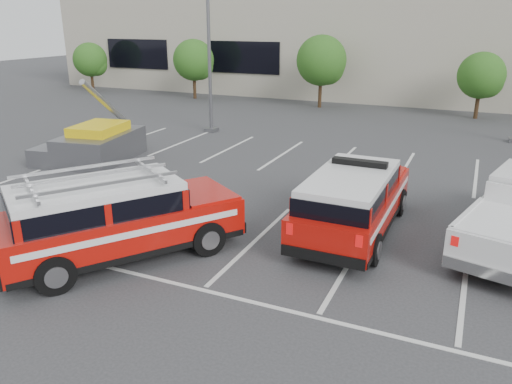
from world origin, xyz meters
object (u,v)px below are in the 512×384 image
Objects in this scene: tree_mid_right at (483,77)px; tree_left at (195,61)px; convention_building at (422,33)px; fire_chief_suv at (353,205)px; tree_far_left at (91,61)px; ladder_suv at (117,223)px; tree_mid_left at (323,62)px; light_pole_left at (209,32)px; utility_rig at (97,144)px.

tree_left is at bearing 180.00° from tree_mid_right.
convention_building reaches higher than tree_left.
convention_building is 10.31× the size of fire_chief_suv.
tree_far_left is 0.65× the size of ladder_suv.
tree_mid_left is 21.67m from fire_chief_suv.
tree_far_left is 19.85m from light_pole_left.
light_pole_left is at bearing -30.71° from tree_far_left.
utility_rig is at bearing -110.04° from convention_building.
convention_building is at bearing 21.37° from tree_far_left.
convention_building is at bearing 94.58° from fire_chief_suv.
tree_left is 0.76× the size of fire_chief_suv.
tree_far_left reaches higher than ladder_suv.
fire_chief_suv is at bearing -45.02° from light_pole_left.
ladder_suv is at bearing -107.99° from tree_mid_right.
ladder_suv is at bearing -47.67° from tree_far_left.
fire_chief_suv is 1.28× the size of utility_rig.
fire_chief_suv is at bearing -36.79° from tree_far_left.
convention_building is 13.24× the size of utility_rig.
tree_left is at bearing 130.82° from fire_chief_suv.
tree_mid_right is at bearing -0.00° from tree_mid_left.
fire_chief_suv is (2.09, -30.14, -3.89)m from convention_building.
tree_mid_right is 16.72m from light_pole_left.
convention_building is at bearing 33.05° from tree_left.
light_pole_left is at bearing -112.39° from convention_building.
tree_mid_left is 17.97m from utility_rig.
tree_mid_left reaches higher than tree_mid_right.
tree_far_left reaches higher than fire_chief_suv.
tree_far_left is at bearing -158.63° from convention_building.
tree_left is 0.97× the size of utility_rig.
tree_far_left is 1.00× the size of tree_mid_right.
tree_mid_right is 20.59m from fire_chief_suv.
convention_building is 15.04× the size of tree_mid_right.
tree_mid_right is at bearing 82.72° from fire_chief_suv.
tree_left reaches higher than ladder_suv.
light_pole_left is 15.74m from ladder_suv.
tree_left is at bearing -180.00° from tree_mid_left.
tree_mid_right is at bearing 37.50° from light_pole_left.
tree_left reaches higher than tree_mid_right.
tree_far_left is 33.98m from fire_chief_suv.
tree_mid_right is 22.71m from utility_rig.
tree_mid_left reaches higher than ladder_suv.
utility_rig is at bearing -105.48° from tree_mid_left.
ladder_suv is at bearing -63.48° from tree_left.
tree_mid_right is (30.00, 0.00, 0.00)m from tree_far_left.
tree_left is 26.68m from fire_chief_suv.
tree_mid_right is 0.88× the size of utility_rig.
convention_building is 34.44m from ladder_suv.
tree_mid_right is (10.00, -0.00, -0.54)m from tree_mid_left.
ladder_suv is at bearing -55.54° from utility_rig.
tree_mid_right reaches higher than utility_rig.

